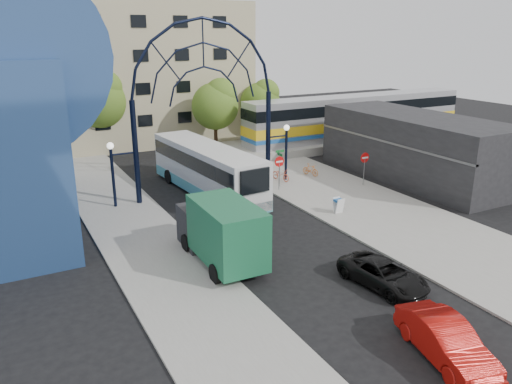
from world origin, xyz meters
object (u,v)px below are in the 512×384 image
tree_north_b (100,98)px  black_suv (383,274)px  stop_sign (279,165)px  train_car (357,116)px  street_name_sign (280,160)px  sandwich_board (339,204)px  do_not_enter_sign (365,161)px  tree_north_a (216,103)px  bike_near_a (281,174)px  gateway_arch (204,72)px  red_sedan (446,341)px  city_bus (207,169)px  bike_near_b (311,170)px  tree_north_c (261,100)px  green_truck (220,231)px

tree_north_b → black_suv: size_ratio=1.82×
stop_sign → train_car: train_car is taller
street_name_sign → sandwich_board: 6.78m
do_not_enter_sign → tree_north_a: tree_north_a is taller
bike_near_a → street_name_sign: bearing=-137.3°
gateway_arch → do_not_enter_sign: gateway_arch is taller
stop_sign → do_not_enter_sign: bearing=-17.9°
tree_north_b → red_sedan: bearing=-84.2°
train_car → city_bus: size_ratio=1.96×
gateway_arch → tree_north_b: gateway_arch is taller
train_car → tree_north_b: bearing=161.6°
red_sedan → bike_near_a: 22.48m
black_suv → gateway_arch: bearing=88.6°
gateway_arch → black_suv: 18.42m
bike_near_a → city_bus: bearing=166.1°
sandwich_board → red_sedan: bearing=-112.5°
sandwich_board → bike_near_a: 8.00m
sandwich_board → red_sedan: red_sedan is taller
red_sedan → bike_near_b: (8.99, 21.65, -0.15)m
tree_north_b → bike_near_b: 20.97m
street_name_sign → tree_north_c: (6.92, 15.33, 2.15)m
stop_sign → street_name_sign: 0.74m
gateway_arch → sandwich_board: size_ratio=13.80×
tree_north_c → bike_near_a: 15.64m
sandwich_board → black_suv: bearing=-114.8°
tree_north_c → bike_near_a: bearing=-113.3°
street_name_sign → bike_near_a: (0.92, 1.36, -1.54)m
do_not_enter_sign → tree_north_c: bearing=86.4°
tree_north_c → city_bus: tree_north_c is taller
bike_near_a → stop_sign: bearing=-137.2°
green_truck → sandwich_board: bearing=16.5°
street_name_sign → red_sedan: bearing=-104.6°
green_truck → red_sedan: (3.75, -11.04, -0.93)m
green_truck → bike_near_b: bearing=40.9°
gateway_arch → tree_north_a: (6.12, 11.93, -3.95)m
green_truck → tree_north_b: bearing=91.2°
do_not_enter_sign → black_suv: size_ratio=0.56×
street_name_sign → sandwich_board: street_name_sign is taller
tree_north_a → green_truck: size_ratio=1.05×
stop_sign → bike_near_a: size_ratio=1.39×
tree_north_c → black_suv: bearing=-109.0°
gateway_arch → city_bus: size_ratio=1.07×
sandwich_board → green_truck: (-9.41, -2.59, 0.93)m
train_car → red_sedan: bearing=-124.1°
green_truck → bike_near_b: (12.74, 10.61, -1.08)m
green_truck → train_car: bearing=39.1°
tree_north_b → bike_near_a: tree_north_b is taller
gateway_arch → bike_near_b: size_ratio=8.73×
city_bus → red_sedan: city_bus is taller
tree_north_a → red_sedan: 34.36m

